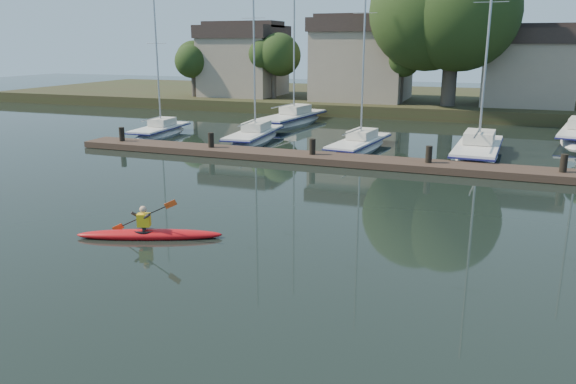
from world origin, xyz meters
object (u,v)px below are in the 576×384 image
(kayak, at_px, (149,233))
(sailboat_1, at_px, (254,143))
(dock, at_px, (368,162))
(sailboat_2, at_px, (359,151))
(sailboat_3, at_px, (477,160))
(sailboat_0, at_px, (160,137))
(sailboat_5, at_px, (292,125))

(kayak, xyz_separation_m, sailboat_1, (-4.40, 18.39, -0.36))
(kayak, bearing_deg, dock, 51.78)
(sailboat_2, xyz_separation_m, sailboat_3, (6.67, 0.05, -0.05))
(dock, bearing_deg, sailboat_2, 108.91)
(dock, distance_m, sailboat_3, 6.86)
(sailboat_0, xyz_separation_m, sailboat_2, (14.05, -0.47, 0.01))
(sailboat_0, relative_size, sailboat_2, 0.80)
(kayak, bearing_deg, sailboat_1, 82.70)
(dock, xyz_separation_m, sailboat_2, (-1.53, 4.47, -0.37))
(sailboat_1, xyz_separation_m, sailboat_3, (13.72, -0.54, -0.03))
(sailboat_0, height_order, sailboat_1, sailboat_1)
(sailboat_2, relative_size, sailboat_3, 0.94)
(sailboat_1, bearing_deg, sailboat_0, 177.28)
(dock, distance_m, sailboat_5, 16.39)
(dock, xyz_separation_m, sailboat_5, (-9.10, 13.63, -0.41))
(sailboat_5, bearing_deg, sailboat_1, -79.45)
(sailboat_0, bearing_deg, kayak, -61.01)
(sailboat_1, bearing_deg, sailboat_3, -6.00)
(sailboat_0, xyz_separation_m, sailboat_1, (6.99, 0.12, -0.00))
(sailboat_1, relative_size, sailboat_3, 0.92)
(kayak, distance_m, sailboat_3, 20.14)
(sailboat_2, bearing_deg, kayak, -91.49)
(dock, relative_size, sailboat_5, 2.09)
(kayak, distance_m, dock, 13.96)
(sailboat_3, bearing_deg, sailboat_2, -176.83)
(sailboat_2, distance_m, sailboat_5, 11.88)
(kayak, relative_size, sailboat_2, 0.35)
(sailboat_5, bearing_deg, dock, -49.12)
(sailboat_5, bearing_deg, sailboat_2, -43.28)
(sailboat_2, bearing_deg, sailboat_3, 7.46)
(sailboat_1, relative_size, sailboat_5, 0.80)
(kayak, xyz_separation_m, sailboat_0, (-11.40, 18.27, -0.35))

